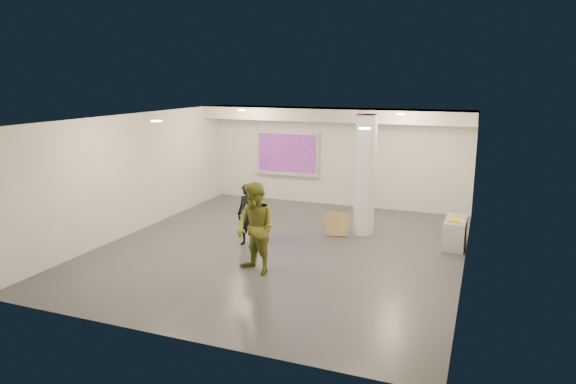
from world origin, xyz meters
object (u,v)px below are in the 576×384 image
at_px(column, 365,175).
at_px(projection_screen, 287,153).
at_px(woman, 247,215).
at_px(man, 256,229).
at_px(credenza, 455,233).

xyz_separation_m(column, projection_screen, (-3.10, 2.65, 0.03)).
height_order(woman, man, man).
relative_size(woman, man, 0.80).
bearing_deg(column, woman, -140.51).
distance_m(column, woman, 3.10).
height_order(column, credenza, column).
bearing_deg(man, projection_screen, 130.39).
bearing_deg(projection_screen, credenza, -28.18).
bearing_deg(credenza, woman, -158.35).
distance_m(projection_screen, credenza, 6.15).
relative_size(column, woman, 2.03).
bearing_deg(column, projection_screen, 139.44).
xyz_separation_m(credenza, woman, (-4.54, -1.72, 0.41)).
xyz_separation_m(column, woman, (-2.32, -1.91, -0.76)).
xyz_separation_m(projection_screen, credenza, (5.32, -2.85, -1.20)).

